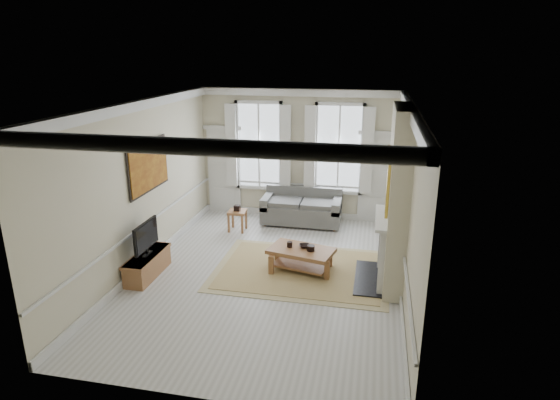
% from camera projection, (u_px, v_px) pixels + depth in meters
% --- Properties ---
extents(floor, '(7.20, 7.20, 0.00)m').
position_uv_depth(floor, '(268.00, 275.00, 9.41)').
color(floor, '#B7B5AD').
rests_on(floor, ground).
extents(ceiling, '(7.20, 7.20, 0.00)m').
position_uv_depth(ceiling, '(266.00, 103.00, 8.37)').
color(ceiling, white).
rests_on(ceiling, back_wall).
extents(back_wall, '(5.20, 0.00, 5.20)m').
position_uv_depth(back_wall, '(299.00, 155.00, 12.25)').
color(back_wall, beige).
rests_on(back_wall, floor).
extents(left_wall, '(0.00, 7.20, 7.20)m').
position_uv_depth(left_wall, '(141.00, 186.00, 9.40)').
color(left_wall, beige).
rests_on(left_wall, floor).
extents(right_wall, '(0.00, 7.20, 7.20)m').
position_uv_depth(right_wall, '(408.00, 203.00, 8.39)').
color(right_wall, beige).
rests_on(right_wall, floor).
extents(window_left, '(1.26, 0.20, 2.20)m').
position_uv_depth(window_left, '(259.00, 146.00, 12.34)').
color(window_left, '#B2BCC6').
rests_on(window_left, back_wall).
extents(window_right, '(1.26, 0.20, 2.20)m').
position_uv_depth(window_right, '(339.00, 149.00, 11.94)').
color(window_right, '#B2BCC6').
rests_on(window_right, back_wall).
extents(door_left, '(0.90, 0.08, 2.30)m').
position_uv_depth(door_left, '(224.00, 172.00, 12.78)').
color(door_left, silver).
rests_on(door_left, floor).
extents(door_right, '(0.90, 0.08, 2.30)m').
position_uv_depth(door_right, '(377.00, 180.00, 11.98)').
color(door_right, silver).
rests_on(door_right, floor).
extents(painting, '(0.05, 1.66, 1.06)m').
position_uv_depth(painting, '(149.00, 166.00, 9.56)').
color(painting, '#AC731D').
rests_on(painting, left_wall).
extents(chimney_breast, '(0.35, 1.70, 3.38)m').
position_uv_depth(chimney_breast, '(398.00, 199.00, 8.61)').
color(chimney_breast, beige).
rests_on(chimney_breast, floor).
extents(hearth, '(0.55, 1.50, 0.05)m').
position_uv_depth(hearth, '(369.00, 278.00, 9.20)').
color(hearth, black).
rests_on(hearth, floor).
extents(fireplace, '(0.21, 1.45, 1.33)m').
position_uv_depth(fireplace, '(382.00, 246.00, 8.95)').
color(fireplace, silver).
rests_on(fireplace, floor).
extents(mirror, '(0.06, 1.26, 1.06)m').
position_uv_depth(mirror, '(387.00, 180.00, 8.54)').
color(mirror, gold).
rests_on(mirror, chimney_breast).
extents(sofa, '(2.01, 0.98, 0.90)m').
position_uv_depth(sofa, '(302.00, 209.00, 12.16)').
color(sofa, '#575755').
rests_on(sofa, floor).
extents(side_table, '(0.46, 0.46, 0.52)m').
position_uv_depth(side_table, '(237.00, 215.00, 11.61)').
color(side_table, brown).
rests_on(side_table, floor).
extents(rug, '(3.50, 2.60, 0.02)m').
position_uv_depth(rug, '(301.00, 270.00, 9.59)').
color(rug, tan).
rests_on(rug, floor).
extents(coffee_table, '(1.42, 1.02, 0.48)m').
position_uv_depth(coffee_table, '(301.00, 253.00, 9.47)').
color(coffee_table, brown).
rests_on(coffee_table, rug).
extents(ceramic_pot_a, '(0.11, 0.11, 0.11)m').
position_uv_depth(ceramic_pot_a, '(290.00, 244.00, 9.52)').
color(ceramic_pot_a, black).
rests_on(ceramic_pot_a, coffee_table).
extents(ceramic_pot_b, '(0.16, 0.16, 0.11)m').
position_uv_depth(ceramic_pot_b, '(311.00, 248.00, 9.34)').
color(ceramic_pot_b, black).
rests_on(ceramic_pot_b, coffee_table).
extents(bowl, '(0.27, 0.27, 0.05)m').
position_uv_depth(bowl, '(305.00, 246.00, 9.52)').
color(bowl, black).
rests_on(bowl, coffee_table).
extents(tv_stand, '(0.41, 1.28, 0.46)m').
position_uv_depth(tv_stand, '(148.00, 265.00, 9.31)').
color(tv_stand, brown).
rests_on(tv_stand, floor).
extents(tv, '(0.08, 0.90, 0.68)m').
position_uv_depth(tv, '(146.00, 236.00, 9.12)').
color(tv, black).
rests_on(tv, tv_stand).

